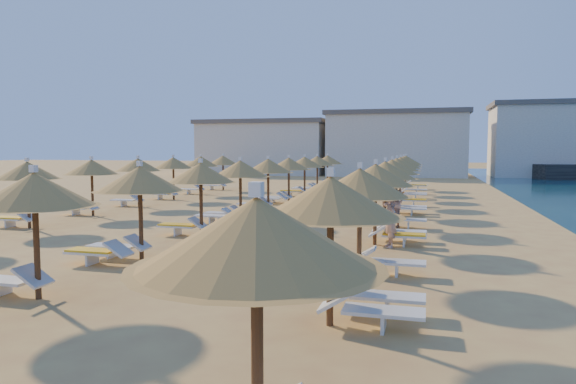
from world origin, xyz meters
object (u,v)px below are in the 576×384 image
(parasol_row_east, at_px, (385,171))
(beachgoer_c, at_px, (386,195))
(parasol_row_west, at_px, (240,170))
(beachgoer_b, at_px, (394,203))
(beachgoer_a, at_px, (390,220))

(parasol_row_east, relative_size, beachgoer_c, 22.70)
(parasol_row_east, relative_size, parasol_row_west, 1.00)
(beachgoer_b, height_order, beachgoer_c, beachgoer_b)
(parasol_row_east, bearing_deg, parasol_row_west, 180.00)
(parasol_row_east, height_order, parasol_row_west, same)
(parasol_row_west, height_order, beachgoer_c, parasol_row_west)
(parasol_row_east, xyz_separation_m, beachgoer_c, (-0.26, 3.63, -1.25))
(parasol_row_west, xyz_separation_m, beachgoer_a, (6.39, -4.16, -1.31))
(beachgoer_c, distance_m, beachgoer_a, 7.83)
(beachgoer_b, bearing_deg, beachgoer_c, 142.38)
(parasol_row_east, height_order, beachgoer_c, parasol_row_east)
(beachgoer_b, bearing_deg, parasol_row_west, -136.24)
(beachgoer_a, bearing_deg, parasol_row_east, 165.87)
(beachgoer_b, distance_m, beachgoer_a, 4.24)
(beachgoer_a, bearing_deg, beachgoer_c, 164.70)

